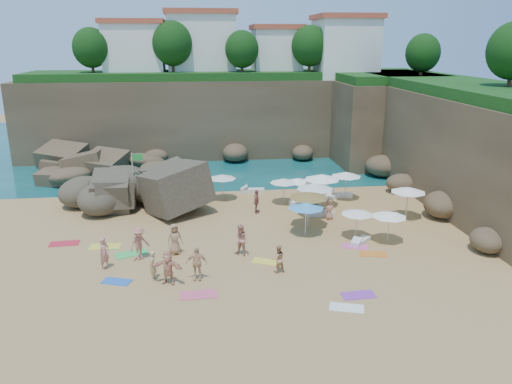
{
  "coord_description": "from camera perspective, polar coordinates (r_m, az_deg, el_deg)",
  "views": [
    {
      "loc": [
        -1.92,
        -29.2,
        11.85
      ],
      "look_at": [
        2.0,
        3.0,
        2.0
      ],
      "focal_mm": 35.0,
      "sensor_mm": 36.0,
      "label": 1
    }
  ],
  "objects": [
    {
      "name": "towel_10",
      "position": [
        29.87,
        13.23,
        -6.93
      ],
      "size": [
        1.69,
        1.08,
        0.03
      ],
      "primitive_type": "cube",
      "rotation": [
        0.0,
        0.0,
        -0.2
      ],
      "color": "orange",
      "rests_on": "ground"
    },
    {
      "name": "lounger_4",
      "position": [
        35.55,
        7.26,
        -2.45
      ],
      "size": [
        2.13,
        1.0,
        0.32
      ],
      "primitive_type": "cube",
      "rotation": [
        0.0,
        0.0,
        -0.16
      ],
      "color": "silver",
      "rests_on": "ground"
    },
    {
      "name": "parasol_1",
      "position": [
        37.77,
        4.84,
        1.35
      ],
      "size": [
        2.04,
        2.04,
        1.93
      ],
      "color": "silver",
      "rests_on": "ground"
    },
    {
      "name": "cliff_corner",
      "position": [
        53.29,
        14.07,
        7.92
      ],
      "size": [
        10.0,
        12.0,
        8.0
      ],
      "primitive_type": "cube",
      "color": "brown",
      "rests_on": "ground"
    },
    {
      "name": "parasol_11",
      "position": [
        31.41,
        11.5,
        -2.25
      ],
      "size": [
        2.0,
        2.0,
        1.89
      ],
      "color": "silver",
      "rests_on": "ground"
    },
    {
      "name": "towel_12",
      "position": [
        28.18,
        1.14,
        -7.94
      ],
      "size": [
        1.71,
        1.33,
        0.03
      ],
      "primitive_type": "cube",
      "rotation": [
        0.0,
        0.0,
        -0.43
      ],
      "color": "yellow",
      "rests_on": "ground"
    },
    {
      "name": "seawater",
      "position": [
        60.4,
        -5.01,
        5.52
      ],
      "size": [
        120.0,
        120.0,
        0.0
      ],
      "primitive_type": "plane",
      "color": "#0C4751",
      "rests_on": "ground"
    },
    {
      "name": "person_lie_0",
      "position": [
        29.12,
        -13.1,
        -7.05
      ],
      "size": [
        2.14,
        2.24,
        0.5
      ],
      "primitive_type": "imported",
      "rotation": [
        0.0,
        0.0,
        0.67
      ],
      "color": "#B36C59",
      "rests_on": "ground"
    },
    {
      "name": "parasol_10",
      "position": [
        31.37,
        5.74,
        -1.54
      ],
      "size": [
        2.28,
        2.28,
        2.15
      ],
      "color": "silver",
      "rests_on": "ground"
    },
    {
      "name": "person_stand_1",
      "position": [
        26.72,
        2.54,
        -7.62
      ],
      "size": [
        0.85,
        0.73,
        1.54
      ],
      "primitive_type": "imported",
      "rotation": [
        0.0,
        0.0,
        3.35
      ],
      "color": "tan",
      "rests_on": "ground"
    },
    {
      "name": "parasol_0",
      "position": [
        38.38,
        -3.89,
        1.77
      ],
      "size": [
        2.15,
        2.15,
        2.03
      ],
      "color": "silver",
      "rests_on": "ground"
    },
    {
      "name": "towel_3",
      "position": [
        30.04,
        -14.07,
        -6.85
      ],
      "size": [
        2.07,
        1.55,
        0.03
      ],
      "primitive_type": "cube",
      "rotation": [
        0.0,
        0.0,
        0.38
      ],
      "color": "green",
      "rests_on": "ground"
    },
    {
      "name": "clifftop_trees",
      "position": [
        49.18,
        0.92,
        16.2
      ],
      "size": [
        35.6,
        23.82,
        4.4
      ],
      "color": "#11380F",
      "rests_on": "ground"
    },
    {
      "name": "lounger_3",
      "position": [
        37.94,
        5.33,
        -1.14
      ],
      "size": [
        2.11,
        1.29,
        0.31
      ],
      "primitive_type": "cube",
      "rotation": [
        0.0,
        0.0,
        0.34
      ],
      "color": "white",
      "rests_on": "ground"
    },
    {
      "name": "rock_promontory",
      "position": [
        47.6,
        -17.71,
        1.66
      ],
      "size": [
        12.0,
        7.0,
        2.0
      ],
      "primitive_type": null,
      "color": "brown",
      "rests_on": "ground"
    },
    {
      "name": "ground",
      "position": [
        31.57,
        -2.96,
        -5.18
      ],
      "size": [
        120.0,
        120.0,
        0.0
      ],
      "primitive_type": "plane",
      "color": "tan",
      "rests_on": "ground"
    },
    {
      "name": "cliff_back",
      "position": [
        54.9,
        -2.81,
        8.65
      ],
      "size": [
        44.0,
        8.0,
        8.0
      ],
      "primitive_type": "cube",
      "color": "brown",
      "rests_on": "ground"
    },
    {
      "name": "rock_outcrop",
      "position": [
        38.03,
        -13.74,
        -1.77
      ],
      "size": [
        10.59,
        9.17,
        3.58
      ],
      "primitive_type": null,
      "rotation": [
        0.0,
        0.0,
        -0.32
      ],
      "color": "brown",
      "rests_on": "ground"
    },
    {
      "name": "towel_1",
      "position": [
        24.92,
        -6.59,
        -11.58
      ],
      "size": [
        1.86,
        0.99,
        0.03
      ],
      "primitive_type": "cube",
      "rotation": [
        0.0,
        0.0,
        0.04
      ],
      "color": "#D2516D",
      "rests_on": "ground"
    },
    {
      "name": "person_lie_1",
      "position": [
        26.29,
        -6.75,
        -9.49
      ],
      "size": [
        1.29,
        1.93,
        0.44
      ],
      "primitive_type": "imported",
      "rotation": [
        0.0,
        0.0,
        -0.13
      ],
      "color": "#E7B583",
      "rests_on": "ground"
    },
    {
      "name": "lounger_0",
      "position": [
        39.04,
        8.01,
        -0.72
      ],
      "size": [
        1.97,
        1.39,
        0.29
      ],
      "primitive_type": "cube",
      "rotation": [
        0.0,
        0.0,
        0.45
      ],
      "color": "silver",
      "rests_on": "ground"
    },
    {
      "name": "towel_6",
      "position": [
        25.22,
        11.62,
        -11.47
      ],
      "size": [
        1.69,
        0.92,
        0.03
      ],
      "primitive_type": "cube",
      "rotation": [
        0.0,
        0.0,
        0.06
      ],
      "color": "purple",
      "rests_on": "ground"
    },
    {
      "name": "lounger_2",
      "position": [
        39.96,
        9.5,
        -0.37
      ],
      "size": [
        2.02,
        0.84,
        0.31
      ],
      "primitive_type": "cube",
      "rotation": [
        0.0,
        0.0,
        -0.09
      ],
      "color": "white",
      "rests_on": "ground"
    },
    {
      "name": "parasol_4",
      "position": [
        38.99,
        10.25,
        2.01
      ],
      "size": [
        2.33,
        2.33,
        2.2
      ],
      "color": "silver",
      "rests_on": "ground"
    },
    {
      "name": "parasol_6",
      "position": [
        32.55,
        6.05,
        -0.32
      ],
      "size": [
        2.61,
        2.61,
        2.47
      ],
      "color": "silver",
      "rests_on": "ground"
    },
    {
      "name": "towel_7",
      "position": [
        32.71,
        -21.05,
        -5.51
      ],
      "size": [
        1.78,
        0.96,
        0.03
      ],
      "primitive_type": "cube",
      "rotation": [
        0.0,
        0.0,
        0.05
      ],
      "color": "red",
      "rests_on": "ground"
    },
    {
      "name": "person_stand_0",
      "position": [
        28.17,
        -16.95,
        -6.74
      ],
      "size": [
        0.75,
        0.79,
        1.82
      ],
      "primitive_type": "imported",
      "rotation": [
        0.0,
        0.0,
        0.91
      ],
      "color": "tan",
      "rests_on": "ground"
    },
    {
      "name": "person_stand_5",
      "position": [
        40.47,
        -15.61,
        0.54
      ],
      "size": [
        1.71,
        0.79,
        1.78
      ],
      "primitive_type": "imported",
      "rotation": [
        0.0,
        0.0,
        -0.2
      ],
      "color": "tan",
      "rests_on": "ground"
    },
    {
      "name": "towel_13",
      "position": [
        24.06,
        10.33,
        -12.87
      ],
      "size": [
        1.75,
        1.24,
        0.03
      ],
      "primitive_type": "cube",
      "rotation": [
        0.0,
        0.0,
        -0.31
      ],
      "color": "white",
      "rests_on": "ground"
    },
    {
      "name": "parasol_2",
      "position": [
        37.38,
        3.19,
        1.3
      ],
      "size": [
        2.1,
        2.1,
        1.98
      ],
      "color": "silver",
      "rests_on": "ground"
    },
    {
      "name": "person_stand_2",
      "position": [
        41.25,
        -8.1,
        1.09
      ],
      "size": [
        0.87,
        1.0,
        1.47
      ],
      "primitive_type": "imported",
      "rotation": [
        0.0,
        0.0,
        2.19
      ],
      "color": "#F9CE8D",
      "rests_on": "ground"
    },
    {
      "name": "person_stand_4",
      "position": [
        34.73,
        8.36,
        -1.97
      ],
      "size": [
        0.81,
        0.7,
        1.45
      ],
      "primitive_type": "imported",
      "rotation": [
        0.0,
        0.0,
        -0.54
      ],
      "color": "tan",
      "rests_on": "ground"
    },
    {
      "name": "person_lie_2",
      "position": [
        29.43,
        -9.22,
        -6.57
      ],
      "size": [
        1.42,
        2.0,
        0.48
      ],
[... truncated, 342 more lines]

